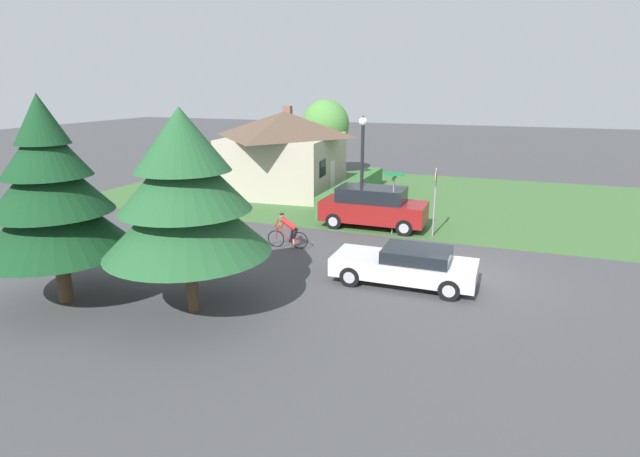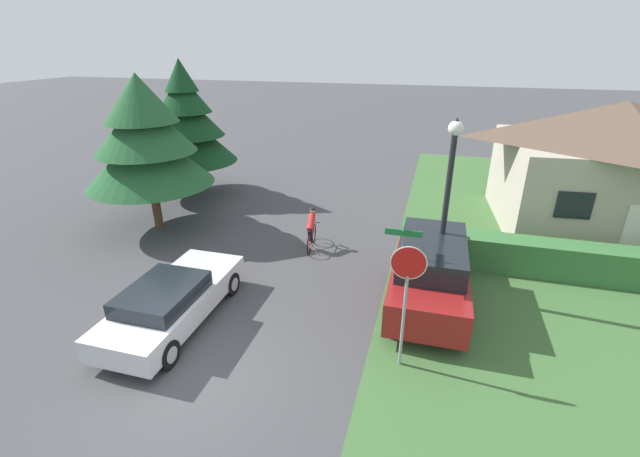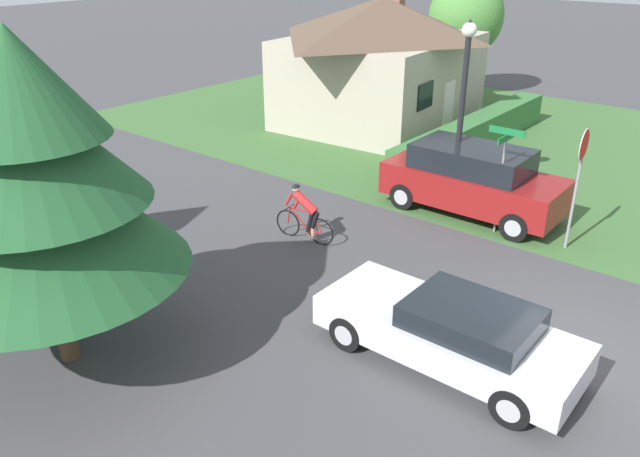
# 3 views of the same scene
# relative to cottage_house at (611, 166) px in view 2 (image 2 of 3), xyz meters

# --- Properties ---
(ground_plane) EXTENTS (140.00, 140.00, 0.00)m
(ground_plane) POSITION_rel_cottage_house_xyz_m (-10.96, -11.60, -2.48)
(ground_plane) COLOR #424244
(cottage_house) EXTENTS (8.38, 6.94, 5.02)m
(cottage_house) POSITION_rel_cottage_house_xyz_m (0.00, 0.00, 0.00)
(cottage_house) COLOR #B2A893
(cottage_house) RESTS_ON ground
(hedge_row) EXTENTS (10.00, 0.90, 1.09)m
(hedge_row) POSITION_rel_cottage_house_xyz_m (-0.84, -4.62, -1.93)
(hedge_row) COLOR #387038
(hedge_row) RESTS_ON ground
(sedan_left_lane) EXTENTS (1.85, 4.59, 1.26)m
(sedan_left_lane) POSITION_rel_cottage_house_xyz_m (-12.38, -9.92, -1.84)
(sedan_left_lane) COLOR silver
(sedan_left_lane) RESTS_ON ground
(cyclist) EXTENTS (0.44, 1.67, 1.44)m
(cyclist) POSITION_rel_cottage_house_xyz_m (-10.22, -4.75, -1.79)
(cyclist) COLOR black
(cyclist) RESTS_ON ground
(parked_suv_right) EXTENTS (2.06, 4.72, 1.85)m
(parked_suv_right) POSITION_rel_cottage_house_xyz_m (-6.12, -7.15, -1.53)
(parked_suv_right) COLOR maroon
(parked_suv_right) RESTS_ON ground
(stop_sign) EXTENTS (0.75, 0.07, 2.96)m
(stop_sign) POSITION_rel_cottage_house_xyz_m (-6.59, -9.94, -0.37)
(stop_sign) COLOR gray
(stop_sign) RESTS_ON ground
(street_lamp) EXTENTS (0.38, 0.38, 4.99)m
(street_lamp) POSITION_rel_cottage_house_xyz_m (-5.90, -6.53, 0.72)
(street_lamp) COLOR black
(street_lamp) RESTS_ON ground
(street_name_sign) EXTENTS (0.90, 0.90, 2.72)m
(street_name_sign) POSITION_rel_cottage_house_xyz_m (-6.85, -8.22, -0.60)
(street_name_sign) COLOR gray
(street_name_sign) RESTS_ON ground
(conifer_tall_near) EXTENTS (4.59, 4.59, 5.74)m
(conifer_tall_near) POSITION_rel_cottage_house_xyz_m (-16.51, -4.61, 0.99)
(conifer_tall_near) COLOR #4C3823
(conifer_tall_near) RESTS_ON ground
(conifer_tall_far) EXTENTS (4.30, 4.30, 6.07)m
(conifer_tall_far) POSITION_rel_cottage_house_xyz_m (-17.31, -0.64, 0.84)
(conifer_tall_far) COLOR #4C3823
(conifer_tall_far) RESTS_ON ground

